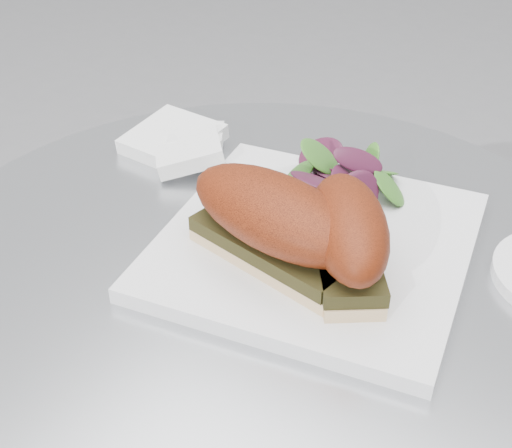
{
  "coord_description": "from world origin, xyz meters",
  "views": [
    {
      "loc": [
        0.28,
        -0.44,
        1.15
      ],
      "look_at": [
        -0.02,
        0.01,
        0.77
      ],
      "focal_mm": 50.0,
      "sensor_mm": 36.0,
      "label": 1
    }
  ],
  "objects": [
    {
      "name": "sandwich_left",
      "position": [
        0.01,
        0.0,
        0.79
      ],
      "size": [
        0.2,
        0.11,
        0.08
      ],
      "rotation": [
        0.0,
        0.0,
        -0.16
      ],
      "color": "beige",
      "rests_on": "plate"
    },
    {
      "name": "table",
      "position": [
        0.0,
        0.0,
        0.49
      ],
      "size": [
        0.7,
        0.7,
        0.73
      ],
      "color": "#B2B6B9",
      "rests_on": "ground"
    },
    {
      "name": "napkin",
      "position": [
        -0.19,
        0.12,
        0.74
      ],
      "size": [
        0.16,
        0.16,
        0.02
      ],
      "primitive_type": null,
      "rotation": [
        0.0,
        0.0,
        -0.33
      ],
      "color": "white",
      "rests_on": "table"
    },
    {
      "name": "salad",
      "position": [
        0.0,
        0.13,
        0.77
      ],
      "size": [
        0.12,
        0.12,
        0.05
      ],
      "primitive_type": null,
      "color": "#4B872C",
      "rests_on": "plate"
    },
    {
      "name": "plate",
      "position": [
        0.03,
        0.05,
        0.74
      ],
      "size": [
        0.33,
        0.33,
        0.02
      ],
      "primitive_type": "cube",
      "rotation": [
        0.0,
        0.0,
        0.18
      ],
      "color": "white",
      "rests_on": "table"
    },
    {
      "name": "sandwich_right",
      "position": [
        0.08,
        0.02,
        0.79
      ],
      "size": [
        0.14,
        0.16,
        0.08
      ],
      "rotation": [
        0.0,
        0.0,
        -0.94
      ],
      "color": "beige",
      "rests_on": "plate"
    }
  ]
}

